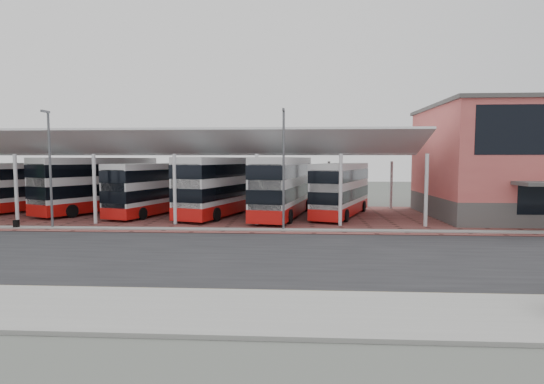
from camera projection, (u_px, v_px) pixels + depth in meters
The scene contains 18 objects.
ground at pixel (242, 251), 22.26m from camera, with size 140.00×140.00×0.00m, color #494D47.
road at pixel (239, 255), 21.27m from camera, with size 120.00×14.00×0.02m, color black.
forecourt at pixel (286, 217), 35.09m from camera, with size 72.00×16.00×0.06m, color brown.
sidewalk at pixel (205, 310), 13.30m from camera, with size 120.00×4.00×0.14m, color gray.
north_kerb at pixel (254, 230), 28.43m from camera, with size 120.00×0.80×0.14m, color gray.
yellow_line_near at pixel (217, 292), 15.29m from camera, with size 120.00×0.12×0.01m, color gold.
yellow_line_far at pixel (219, 289), 15.59m from camera, with size 120.00×0.12×0.01m, color gold.
canopy at pixel (192, 148), 36.03m from camera, with size 37.00×11.63×7.07m.
terminal at pixel (544, 161), 34.45m from camera, with size 18.40×14.40×9.25m.
lamp_west at pixel (50, 166), 28.97m from camera, with size 0.16×0.90×8.07m.
lamp_east at pixel (284, 166), 28.05m from camera, with size 0.16×0.90×8.07m.
bus_0 at pixel (17, 188), 38.01m from camera, with size 6.49×10.81×4.41m.
bus_1 at pixel (99, 185), 38.22m from camera, with size 7.57×11.83×4.87m.
bus_2 at pixel (154, 189), 36.69m from camera, with size 5.26×10.88×4.38m.
bus_3 at pixel (222, 186), 36.11m from camera, with size 6.06×12.16×4.90m.
bus_4 at pixel (283, 187), 35.05m from camera, with size 4.95×12.17×4.89m.
bus_5 at pixel (341, 190), 35.57m from camera, with size 5.93×10.86×4.39m.
suitcase at pixel (16, 224), 29.14m from camera, with size 0.33×0.24×0.57m, color black.
Camera 1 is at (2.84, -21.83, 4.81)m, focal length 28.00 mm.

